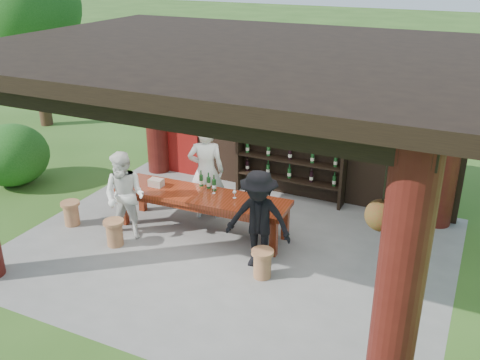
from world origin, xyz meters
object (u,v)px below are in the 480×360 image
at_px(wine_shelf, 290,151).
at_px(guest_woman, 125,196).
at_px(stool_far_left, 71,213).
at_px(stool_near_right, 262,263).
at_px(guest_man, 258,220).
at_px(stool_near_left, 114,232).
at_px(tasting_table, 202,200).
at_px(host, 206,171).
at_px(napkin_basket, 156,183).

distance_m(wine_shelf, guest_woman, 3.52).
distance_m(wine_shelf, stool_far_left, 4.47).
relative_size(wine_shelf, stool_near_right, 4.89).
xyz_separation_m(stool_near_right, guest_woman, (-2.73, 0.16, 0.56)).
relative_size(wine_shelf, stool_far_left, 4.95).
bearing_deg(guest_man, guest_woman, 176.49).
height_order(stool_far_left, guest_man, guest_man).
bearing_deg(stool_near_left, stool_far_left, 167.37).
height_order(tasting_table, guest_man, guest_man).
bearing_deg(stool_near_right, tasting_table, 149.85).
height_order(stool_near_left, stool_far_left, stool_near_left).
relative_size(stool_near_left, stool_near_right, 1.01).
distance_m(host, napkin_basket, 0.97).
bearing_deg(tasting_table, wine_shelf, 66.53).
xyz_separation_m(tasting_table, guest_woman, (-1.13, -0.77, 0.18)).
xyz_separation_m(wine_shelf, guest_woman, (-2.04, -2.86, -0.22)).
xyz_separation_m(tasting_table, stool_far_left, (-2.37, -0.84, -0.38)).
bearing_deg(guest_man, napkin_basket, 159.33).
bearing_deg(napkin_basket, stool_far_left, -150.60).
xyz_separation_m(tasting_table, napkin_basket, (-0.95, -0.04, 0.19)).
distance_m(stool_near_right, stool_far_left, 3.97).
relative_size(host, guest_woman, 1.17).
bearing_deg(host, napkin_basket, 16.97).
height_order(wine_shelf, tasting_table, wine_shelf).
xyz_separation_m(wine_shelf, guest_man, (0.48, -2.73, -0.19)).
relative_size(stool_near_left, guest_woman, 0.30).
relative_size(stool_far_left, napkin_basket, 1.81).
relative_size(stool_near_left, napkin_basket, 1.84).
relative_size(tasting_table, napkin_basket, 12.59).
relative_size(guest_woman, guest_man, 0.97).
height_order(stool_far_left, host, host).
xyz_separation_m(wine_shelf, napkin_basket, (-1.86, -2.14, -0.21)).
relative_size(guest_woman, napkin_basket, 6.23).
bearing_deg(guest_man, host, 136.55).
distance_m(wine_shelf, tasting_table, 2.32).
bearing_deg(guest_woman, napkin_basket, 69.52).
distance_m(stool_near_left, guest_man, 2.66).
bearing_deg(stool_near_right, guest_woman, 176.61).
distance_m(stool_far_left, napkin_basket, 1.73).
xyz_separation_m(stool_near_right, host, (-1.83, 1.51, 0.69)).
relative_size(wine_shelf, host, 1.23).
distance_m(tasting_table, host, 0.70).
relative_size(tasting_table, guest_woman, 2.02).
bearing_deg(wine_shelf, stool_near_left, -122.70).
height_order(tasting_table, stool_near_right, tasting_table).
height_order(stool_near_right, guest_woman, guest_woman).
xyz_separation_m(stool_near_left, stool_far_left, (-1.22, 0.27, -0.00)).
relative_size(stool_near_left, host, 0.25).
bearing_deg(stool_near_right, wine_shelf, 102.81).
bearing_deg(napkin_basket, stool_near_left, -100.59).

